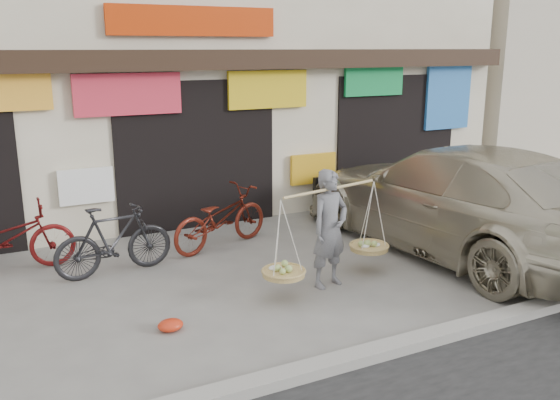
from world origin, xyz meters
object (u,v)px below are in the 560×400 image
street_vendor (329,233)px  suv (456,198)px  bike_0 (5,239)px  bike_1 (114,240)px  bike_2 (221,218)px

street_vendor → suv: size_ratio=0.35×
bike_0 → suv: suv is taller
bike_1 → suv: 5.44m
bike_1 → bike_2: bearing=-82.0°
bike_0 → suv: (6.68, -2.16, 0.36)m
bike_0 → bike_1: size_ratio=1.13×
bike_0 → bike_1: bike_1 is taller
street_vendor → bike_1: 3.16m
bike_0 → bike_2: (3.27, -0.34, -0.01)m
street_vendor → bike_0: (-4.03, 2.56, -0.25)m
street_vendor → bike_2: bearing=96.5°
bike_0 → bike_1: bearing=-118.4°
bike_1 → bike_2: (1.84, 0.44, -0.02)m
suv → bike_1: bearing=-19.0°
bike_1 → suv: (5.25, -1.38, 0.35)m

